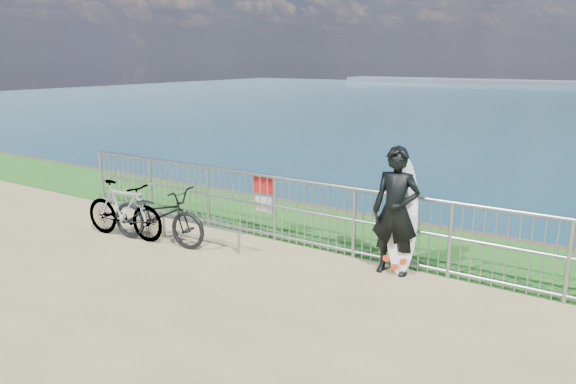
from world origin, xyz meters
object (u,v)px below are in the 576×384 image
Objects in this scene: surfboard at (402,221)px; surfer at (396,211)px; bicycle_near at (158,215)px; bicycle_far at (124,210)px.

surfer is at bearing -125.61° from surfboard.
surfboard is 4.00m from bicycle_near.
bicycle_far is at bearing -172.04° from surfer.
surfer is at bearing -82.71° from bicycle_near.
surfboard is 1.02× the size of bicycle_far.
surfboard reaches higher than bicycle_near.
bicycle_far is (-0.71, -0.12, 0.01)m from bicycle_near.
surfer is 1.10× the size of surfboard.
bicycle_far is (-4.56, -1.17, -0.28)m from surfboard.
bicycle_near is at bearing -171.26° from surfer.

